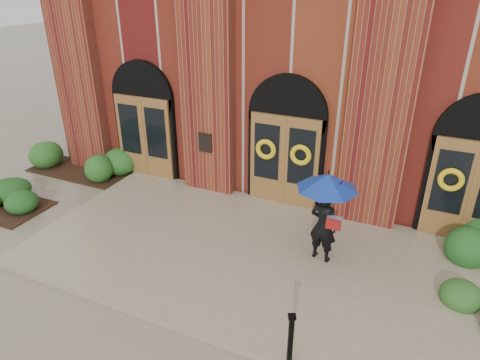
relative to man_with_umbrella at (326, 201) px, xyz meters
The scene contains 7 objects.
ground 2.38m from the man_with_umbrella, 159.88° to the right, with size 90.00×90.00×0.00m, color gray.
landing 2.29m from the man_with_umbrella, 164.61° to the right, with size 10.00×5.30×0.15m, color tan.
church_building 8.56m from the man_with_umbrella, 101.38° to the left, with size 16.20×12.53×7.00m.
man_with_umbrella is the anchor object (origin of this frame).
metal_post 3.12m from the man_with_umbrella, 85.24° to the right, with size 0.17×0.17×0.94m.
hedge_wall_left 8.69m from the man_with_umbrella, 169.30° to the left, with size 3.17×1.27×0.81m, color #24551C.
hedge_front_left 8.59m from the man_with_umbrella, behind, with size 1.58×1.35×0.56m, color #1B4818.
Camera 1 is at (3.24, -7.32, 5.94)m, focal length 32.00 mm.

